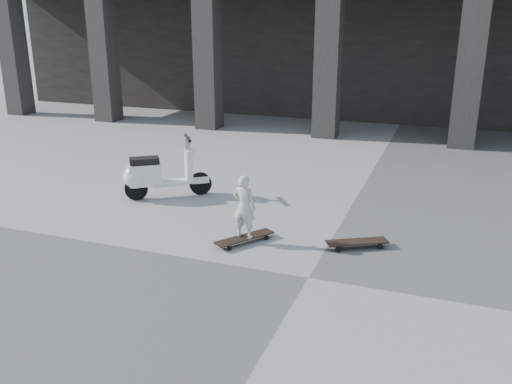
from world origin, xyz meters
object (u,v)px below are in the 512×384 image
(skateboard_spare, at_px, (357,243))
(child, at_px, (244,207))
(scooter, at_px, (153,175))
(longboard, at_px, (244,238))

(skateboard_spare, distance_m, child, 1.74)
(skateboard_spare, height_order, child, child)
(child, height_order, scooter, scooter)
(skateboard_spare, xyz_separation_m, child, (-1.61, -0.40, 0.50))
(longboard, relative_size, skateboard_spare, 1.02)
(longboard, bearing_deg, skateboard_spare, -41.73)
(skateboard_spare, relative_size, child, 0.94)
(longboard, relative_size, scooter, 0.67)
(longboard, bearing_deg, scooter, 94.02)
(skateboard_spare, relative_size, scooter, 0.65)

